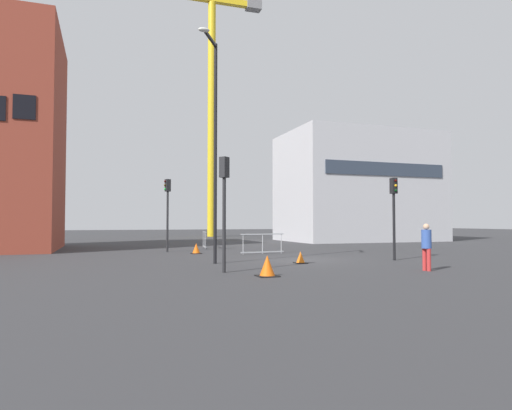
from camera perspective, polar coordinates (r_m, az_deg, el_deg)
The scene contains 13 objects.
ground at distance 20.49m, azimuth 5.72°, elevation -6.92°, with size 160.00×160.00×0.00m, color #333335.
office_block at distance 42.08m, azimuth 12.82°, elevation 2.15°, with size 13.37×8.81×9.65m.
construction_crane at distance 54.66m, azimuth -5.97°, elevation 15.45°, with size 16.85×1.23×28.49m.
streetlamp_tall at distance 18.63m, azimuth -5.34°, elevation 8.86°, with size 1.11×1.65×9.12m.
traffic_light_corner at distance 20.93m, azimuth 17.10°, elevation 0.06°, with size 0.26×0.38×3.67m.
traffic_light_island at distance 26.07m, azimuth -11.17°, elevation 0.23°, with size 0.39×0.32×4.14m.
traffic_light_near at distance 15.25m, azimuth -4.05°, elevation 1.33°, with size 0.38×0.36×3.91m.
pedestrian_walking at distance 16.83m, azimuth 20.83°, elevation -4.58°, with size 0.34×0.34×1.65m.
safety_barrier_mid_span at distance 23.99m, azimuth 0.84°, elevation -4.88°, with size 2.51×0.34×1.08m.
safety_barrier_front at distance 29.20m, azimuth -6.58°, elevation -4.38°, with size 0.32×2.00×1.08m.
traffic_cone_orange at distance 24.42m, azimuth -7.60°, elevation -5.53°, with size 0.55×0.55×0.56m.
traffic_cone_on_verge at distance 18.72m, azimuth 5.67°, elevation -6.69°, with size 0.48×0.48×0.49m.
traffic_cone_striped at distance 14.18m, azimuth 1.44°, elevation -7.82°, with size 0.65×0.65×0.66m.
Camera 1 is at (-8.49, -18.57, 1.71)m, focal length 31.50 mm.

